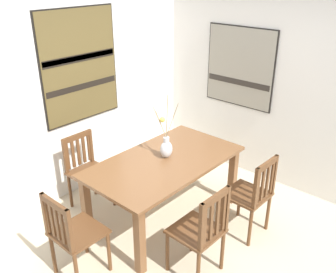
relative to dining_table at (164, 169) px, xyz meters
The scene contains 11 objects.
ground_plane 0.89m from the dining_table, 113.28° to the right, with size 6.40×6.40×0.03m, color beige.
wall_back 1.50m from the dining_table, 100.60° to the left, with size 6.40×0.12×2.70m, color silver.
wall_side 1.86m from the dining_table, 19.22° to the right, with size 0.12×6.40×2.70m, color silver.
dining_table is the anchor object (origin of this frame).
centerpiece_vase 0.25m from the dining_table, 26.49° to the left, with size 0.18×0.24×0.67m.
chair_0 0.95m from the dining_table, 64.28° to the right, with size 0.43×0.43×0.91m.
chair_1 0.95m from the dining_table, 115.66° to the left, with size 0.42×0.42×0.89m.
chair_2 0.92m from the dining_table, 116.66° to the right, with size 0.43×0.43×0.93m.
chair_3 1.19m from the dining_table, behind, with size 0.42×0.42×0.89m.
painting_on_back_wall 1.55m from the dining_table, 94.44° to the left, with size 1.04×0.05×1.30m.
painting_on_side_wall 1.75m from the dining_table, ahead, with size 0.05×0.97×1.02m.
Camera 1 is at (-2.33, -1.78, 2.63)m, focal length 39.68 mm.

